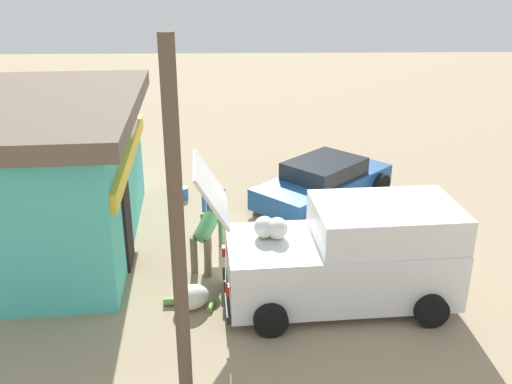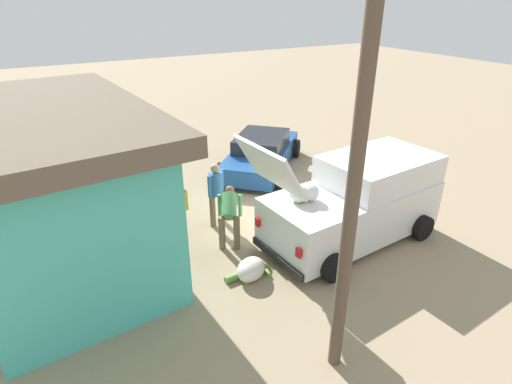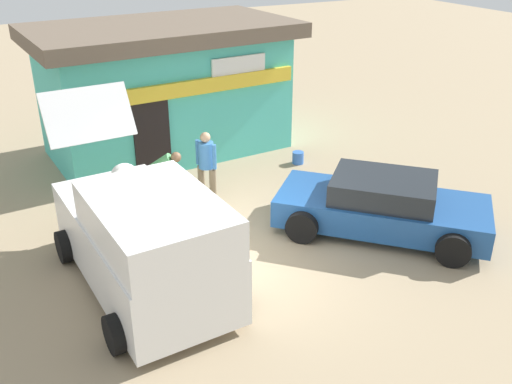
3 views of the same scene
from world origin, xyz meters
name	(u,v)px [view 1 (image 1 of 3)]	position (x,y,z in m)	size (l,w,h in m)	color
ground_plane	(302,250)	(0.00, 0.00, 0.00)	(60.00, 60.00, 0.00)	#9E896B
storefront_bar	(56,173)	(0.51, 5.45, 1.75)	(6.89, 4.28, 3.40)	#4CC6B7
delivery_van	(349,255)	(-2.01, -0.66, 0.97)	(2.44, 4.92, 2.89)	white
parked_sedan	(324,182)	(2.81, -0.86, 0.57)	(4.14, 4.14, 1.19)	#1E4C8C
vendor_standing	(214,210)	(0.20, 1.97, 0.95)	(0.45, 0.52, 1.65)	#726047
customer_bending	(206,235)	(-0.82, 2.11, 0.83)	(0.78, 0.71, 1.33)	#726047
unloaded_banana_pile	(191,298)	(-2.22, 2.34, 0.21)	(0.80, 0.99, 0.45)	silver
paint_bucket	(183,193)	(3.16, 2.97, 0.16)	(0.30, 0.30, 0.31)	blue
utility_pole	(178,243)	(-4.77, 2.20, 2.67)	(0.20, 0.20, 5.34)	brown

